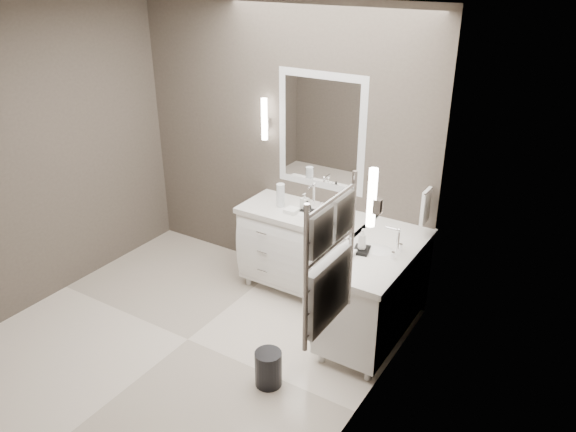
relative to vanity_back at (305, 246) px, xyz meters
The scene contains 20 objects.
floor 1.39m from the vanity_back, 110.17° to the right, with size 3.20×3.00×0.01m, color white.
ceiling 2.57m from the vanity_back, 110.17° to the right, with size 3.20×3.00×0.01m, color white.
wall_back 1.01m from the vanity_back, 148.11° to the left, with size 3.20×0.01×2.70m, color #4C443D.
wall_left 2.54m from the vanity_back, 149.20° to the right, with size 0.01×3.00×2.70m, color #4C443D.
wall_right 1.89m from the vanity_back, 46.69° to the right, with size 0.01×3.00×2.70m, color #4C443D.
vanity_back is the anchor object (origin of this frame).
vanity_right 0.93m from the vanity_back, 20.38° to the right, with size 0.59×1.24×0.97m.
mirror_back 1.10m from the vanity_back, 90.00° to the left, with size 0.90×0.02×1.10m.
mirror_right 1.62m from the vanity_back, 20.48° to the right, with size 0.02×0.90×1.10m.
sconce_back 1.27m from the vanity_back, 160.98° to the left, with size 0.06×0.06×0.40m.
sconce_right 1.84m from the vanity_back, 43.07° to the right, with size 0.06×0.06×0.40m.
towel_bar_corner 1.26m from the vanity_back, ahead, with size 0.03×0.22×0.30m.
towel_ladder 2.16m from the vanity_back, 55.90° to the right, with size 0.06×0.58×0.90m.
waste_bin 1.43m from the vanity_back, 71.05° to the right, with size 0.21×0.21×0.29m, color black.
amenity_tray_back 0.38m from the vanity_back, 37.96° to the left, with size 0.14×0.11×0.02m, color black.
amenity_tray_right 0.96m from the vanity_back, 28.74° to the right, with size 0.12×0.16×0.02m, color black.
water_bottle 0.55m from the vanity_back, behind, with size 0.08×0.08×0.23m, color silver.
soap_bottle_a 0.46m from the vanity_back, 134.47° to the left, with size 0.07×0.07×0.15m, color white.
soap_bottle_b 0.44m from the vanity_back, 35.33° to the right, with size 0.08×0.08×0.10m, color black.
soap_bottle_c 1.00m from the vanity_back, 28.74° to the right, with size 0.07×0.07×0.18m, color white.
Camera 1 is at (2.82, -2.89, 3.03)m, focal length 35.00 mm.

